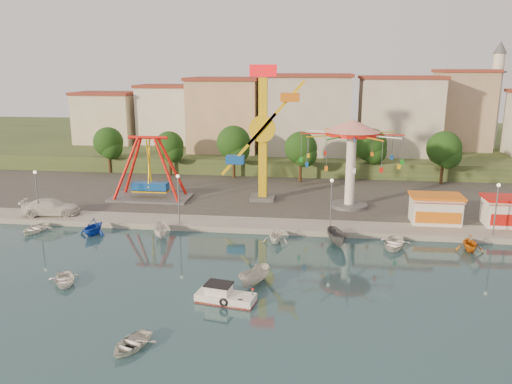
% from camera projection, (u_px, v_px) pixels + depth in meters
% --- Properties ---
extents(ground, '(200.00, 200.00, 0.00)m').
position_uv_depth(ground, '(232.00, 282.00, 40.10)').
color(ground, '#16343D').
rests_on(ground, ground).
extents(quay_deck, '(200.00, 100.00, 0.60)m').
position_uv_depth(quay_deck, '(286.00, 152.00, 99.67)').
color(quay_deck, '#9E998E').
rests_on(quay_deck, ground).
extents(asphalt_pad, '(90.00, 28.00, 0.01)m').
position_uv_depth(asphalt_pad, '(270.00, 188.00, 68.81)').
color(asphalt_pad, '#4C4944').
rests_on(asphalt_pad, quay_deck).
extents(hill_terrace, '(200.00, 60.00, 3.00)m').
position_uv_depth(hill_terrace, '(288.00, 142.00, 104.19)').
color(hill_terrace, '#384C26').
rests_on(hill_terrace, ground).
extents(pirate_ship_ride, '(10.00, 5.00, 8.00)m').
position_uv_depth(pirate_ship_ride, '(149.00, 169.00, 62.20)').
color(pirate_ship_ride, '#59595E').
rests_on(pirate_ship_ride, quay_deck).
extents(kamikaze_tower, '(6.83, 3.10, 16.50)m').
position_uv_depth(kamikaze_tower, '(266.00, 138.00, 60.50)').
color(kamikaze_tower, '#59595E').
rests_on(kamikaze_tower, quay_deck).
extents(wave_swinger, '(11.60, 11.60, 10.40)m').
position_uv_depth(wave_swinger, '(352.00, 144.00, 57.58)').
color(wave_swinger, '#59595E').
rests_on(wave_swinger, quay_deck).
extents(booth_left, '(5.40, 3.78, 3.08)m').
position_uv_depth(booth_left, '(435.00, 209.00, 53.07)').
color(booth_left, white).
rests_on(booth_left, quay_deck).
extents(booth_mid, '(5.40, 3.78, 3.08)m').
position_uv_depth(booth_mid, '(509.00, 211.00, 52.15)').
color(booth_mid, white).
rests_on(booth_mid, quay_deck).
extents(lamp_post_0, '(0.14, 0.14, 5.00)m').
position_uv_depth(lamp_post_0, '(37.00, 195.00, 54.81)').
color(lamp_post_0, '#59595E').
rests_on(lamp_post_0, quay_deck).
extents(lamp_post_1, '(0.14, 0.14, 5.00)m').
position_uv_depth(lamp_post_1, '(179.00, 200.00, 52.84)').
color(lamp_post_1, '#59595E').
rests_on(lamp_post_1, quay_deck).
extents(lamp_post_2, '(0.14, 0.14, 5.00)m').
position_uv_depth(lamp_post_2, '(331.00, 205.00, 50.86)').
color(lamp_post_2, '#59595E').
rests_on(lamp_post_2, quay_deck).
extents(lamp_post_3, '(0.14, 0.14, 5.00)m').
position_uv_depth(lamp_post_3, '(496.00, 211.00, 48.89)').
color(lamp_post_3, '#59595E').
rests_on(lamp_post_3, quay_deck).
extents(tree_0, '(4.60, 4.60, 7.19)m').
position_uv_depth(tree_0, '(108.00, 142.00, 77.55)').
color(tree_0, '#382314').
rests_on(tree_0, quay_deck).
extents(tree_1, '(4.35, 4.35, 6.80)m').
position_uv_depth(tree_1, '(169.00, 146.00, 75.67)').
color(tree_1, '#382314').
rests_on(tree_1, quay_deck).
extents(tree_2, '(5.02, 5.02, 7.85)m').
position_uv_depth(tree_2, '(234.00, 143.00, 73.85)').
color(tree_2, '#382314').
rests_on(tree_2, quay_deck).
extents(tree_3, '(4.68, 4.68, 7.32)m').
position_uv_depth(tree_3, '(301.00, 148.00, 71.31)').
color(tree_3, '#382314').
rests_on(tree_3, quay_deck).
extents(tree_4, '(4.86, 4.86, 7.60)m').
position_uv_depth(tree_4, '(370.00, 145.00, 72.90)').
color(tree_4, '#382314').
rests_on(tree_4, quay_deck).
extents(tree_5, '(4.83, 4.83, 7.54)m').
position_uv_depth(tree_5, '(444.00, 148.00, 69.93)').
color(tree_5, '#382314').
rests_on(tree_5, quay_deck).
extents(building_0, '(9.26, 9.53, 11.87)m').
position_uv_depth(building_0, '(88.00, 114.00, 86.36)').
color(building_0, beige).
rests_on(building_0, hill_terrace).
extents(building_1, '(12.33, 9.01, 8.63)m').
position_uv_depth(building_1, '(165.00, 121.00, 90.38)').
color(building_1, silver).
rests_on(building_1, hill_terrace).
extents(building_2, '(11.95, 9.28, 11.23)m').
position_uv_depth(building_2, '(237.00, 114.00, 89.00)').
color(building_2, tan).
rests_on(building_2, hill_terrace).
extents(building_3, '(12.59, 10.50, 9.20)m').
position_uv_depth(building_3, '(314.00, 123.00, 84.50)').
color(building_3, beige).
rests_on(building_3, hill_terrace).
extents(building_4, '(10.75, 9.23, 9.24)m').
position_uv_depth(building_4, '(393.00, 122.00, 86.11)').
color(building_4, beige).
rests_on(building_4, hill_terrace).
extents(building_5, '(12.77, 10.96, 11.21)m').
position_uv_depth(building_5, '(477.00, 118.00, 82.43)').
color(building_5, tan).
rests_on(building_5, hill_terrace).
extents(minaret, '(2.80, 2.80, 18.00)m').
position_uv_depth(minaret, '(495.00, 93.00, 84.55)').
color(minaret, silver).
rests_on(minaret, hill_terrace).
extents(cabin_motorboat, '(4.58, 2.40, 1.53)m').
position_uv_depth(cabin_motorboat, '(224.00, 297.00, 36.64)').
color(cabin_motorboat, white).
rests_on(cabin_motorboat, ground).
extents(rowboat_a, '(3.64, 3.98, 0.67)m').
position_uv_depth(rowboat_a, '(64.00, 280.00, 39.73)').
color(rowboat_a, white).
rests_on(rowboat_a, ground).
extents(rowboat_b, '(3.20, 3.79, 0.67)m').
position_uv_depth(rowboat_b, '(131.00, 343.00, 30.57)').
color(rowboat_b, white).
rests_on(rowboat_b, ground).
extents(skiff, '(2.93, 3.90, 1.42)m').
position_uv_depth(skiff, '(254.00, 277.00, 39.33)').
color(skiff, silver).
rests_on(skiff, ground).
extents(van, '(6.61, 3.66, 1.81)m').
position_uv_depth(van, '(51.00, 207.00, 56.06)').
color(van, silver).
rests_on(van, quay_deck).
extents(moored_boat_0, '(3.18, 3.95, 0.73)m').
position_uv_depth(moored_boat_0, '(35.00, 229.00, 52.25)').
color(moored_boat_0, white).
rests_on(moored_boat_0, ground).
extents(moored_boat_1, '(3.30, 3.67, 1.72)m').
position_uv_depth(moored_boat_1, '(93.00, 226.00, 51.32)').
color(moored_boat_1, '#143AB6').
rests_on(moored_boat_1, ground).
extents(moored_boat_2, '(2.23, 3.74, 1.36)m').
position_uv_depth(moored_boat_2, '(161.00, 231.00, 50.48)').
color(moored_boat_2, silver).
rests_on(moored_boat_2, ground).
extents(moored_boat_4, '(2.75, 3.11, 1.53)m').
position_uv_depth(moored_boat_4, '(276.00, 235.00, 49.01)').
color(moored_boat_4, white).
rests_on(moored_boat_4, ground).
extents(moored_boat_5, '(2.51, 4.18, 1.51)m').
position_uv_depth(moored_boat_5, '(337.00, 238.00, 48.28)').
color(moored_boat_5, '#505155').
rests_on(moored_boat_5, ground).
extents(moored_boat_6, '(3.88, 4.68, 0.84)m').
position_uv_depth(moored_boat_6, '(394.00, 243.00, 47.70)').
color(moored_boat_6, white).
rests_on(moored_boat_6, ground).
extents(moored_boat_7, '(2.69, 3.07, 1.54)m').
position_uv_depth(moored_boat_7, '(470.00, 243.00, 46.75)').
color(moored_boat_7, orange).
rests_on(moored_boat_7, ground).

